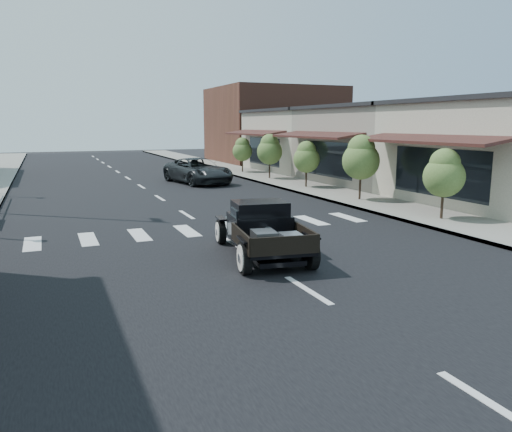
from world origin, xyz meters
name	(u,v)px	position (x,y,z in m)	size (l,w,h in m)	color
ground	(254,258)	(0.00, 0.00, 0.00)	(120.00, 120.00, 0.00)	black
road	(148,191)	(0.00, 15.00, 0.01)	(14.00, 80.00, 0.02)	black
road_markings	(169,204)	(0.00, 10.00, 0.00)	(12.00, 60.00, 0.06)	silver
sidewalk_right	(288,183)	(8.50, 15.00, 0.07)	(3.00, 80.00, 0.15)	gray
storefront_mid	(397,146)	(15.00, 13.00, 2.25)	(10.00, 9.00, 4.50)	gray
storefront_far	(322,142)	(15.00, 22.00, 2.25)	(10.00, 9.00, 4.50)	#B6AE9A
far_building_right	(274,125)	(15.50, 32.00, 3.50)	(11.00, 10.00, 7.00)	brown
small_tree_a	(443,185)	(8.30, 1.89, 1.39)	(1.49, 1.49, 2.49)	#4F6B31
small_tree_b	(361,168)	(8.30, 7.12, 1.58)	(1.72, 1.72, 2.86)	#4F6B31
small_tree_c	(306,165)	(8.30, 12.30, 1.37)	(1.46, 1.46, 2.44)	#4F6B31
small_tree_d	(270,157)	(8.30, 17.23, 1.51)	(1.63, 1.63, 2.72)	#4F6B31
small_tree_e	(242,155)	(8.30, 22.02, 1.35)	(1.44, 1.44, 2.40)	#4F6B31
hotrod_pickup	(262,229)	(0.24, 0.05, 0.77)	(2.07, 4.44, 1.54)	black
second_car	(198,171)	(3.54, 17.39, 0.77)	(2.55, 5.52, 1.53)	black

